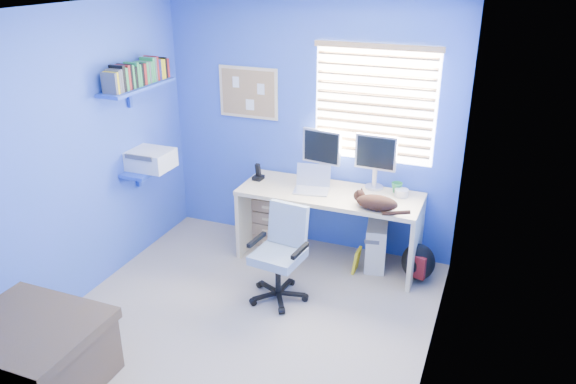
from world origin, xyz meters
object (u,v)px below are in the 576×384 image
at_px(laptop, 312,181).
at_px(tower_pc, 376,244).
at_px(office_chair, 280,265).
at_px(desk, 329,227).
at_px(cat, 377,203).

distance_m(laptop, tower_pc, 0.90).
height_order(tower_pc, office_chair, office_chair).
bearing_deg(tower_pc, desk, -179.57).
xyz_separation_m(desk, laptop, (-0.17, -0.04, 0.48)).
xyz_separation_m(cat, office_chair, (-0.71, -0.54, -0.49)).
distance_m(cat, tower_pc, 0.66).
xyz_separation_m(laptop, tower_pc, (0.64, 0.13, -0.62)).
xyz_separation_m(laptop, cat, (0.68, -0.18, -0.04)).
bearing_deg(laptop, tower_pc, 1.58).
bearing_deg(office_chair, desk, 75.51).
bearing_deg(tower_pc, office_chair, -137.94).
height_order(cat, tower_pc, cat).
xyz_separation_m(desk, cat, (0.51, -0.23, 0.44)).
distance_m(tower_pc, office_chair, 1.09).
xyz_separation_m(laptop, office_chair, (-0.03, -0.73, -0.53)).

